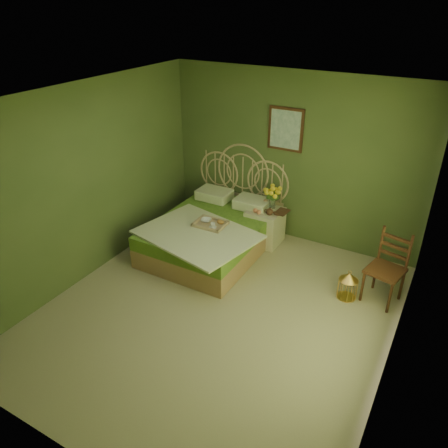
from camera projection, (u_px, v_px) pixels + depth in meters
The scene contains 14 objects.
floor at pixel (218, 312), 5.45m from camera, with size 4.50×4.50×0.00m, color tan.
ceiling at pixel (216, 101), 4.22m from camera, with size 4.50×4.50×0.00m, color silver.
wall_back at pixel (293, 159), 6.56m from camera, with size 4.00×4.00×0.00m, color #576535.
wall_left at pixel (85, 185), 5.70m from camera, with size 4.50×4.50×0.00m, color #576535.
wall_right at pixel (407, 270), 3.97m from camera, with size 4.50×4.50×0.00m, color #576535.
wall_art at pixel (286, 129), 6.38m from camera, with size 0.54×0.04×0.64m.
bed at pixel (213, 231), 6.66m from camera, with size 1.78×2.25×1.39m.
nightstand at pixel (266, 222), 6.82m from camera, with size 0.51×0.51×0.99m.
chair at pixel (388, 263), 5.48m from camera, with size 0.50×0.50×0.95m.
birdcage at pixel (348, 286), 5.63m from camera, with size 0.24×0.24×0.37m.
book_lower at pixel (277, 212), 6.65m from camera, with size 0.16×0.21×0.02m, color #381E0F.
book_upper at pixel (277, 210), 6.64m from camera, with size 0.18×0.24×0.02m, color #472819.
cereal_bowl at pixel (206, 220), 6.42m from camera, with size 0.15×0.15×0.04m, color white.
coffee_cup at pixel (213, 225), 6.25m from camera, with size 0.08×0.08×0.07m, color white.
Camera 1 is at (2.17, -3.69, 3.55)m, focal length 35.00 mm.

